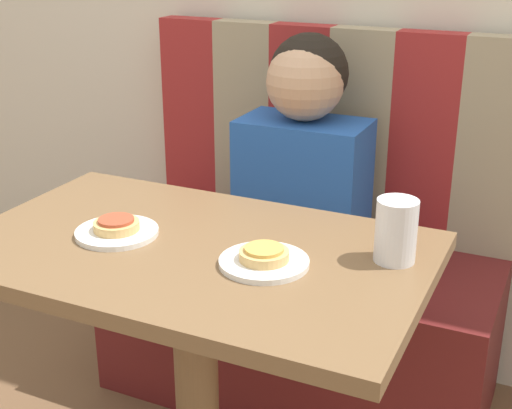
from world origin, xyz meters
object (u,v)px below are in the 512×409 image
plate_left (117,232)px  pizza_left (116,225)px  pizza_right (264,254)px  drinking_cup (396,231)px  plate_right (264,262)px  person (304,144)px

plate_left → pizza_left: 0.02m
pizza_right → drinking_cup: drinking_cup is taller
plate_right → pizza_right: bearing=0.0°
plate_left → drinking_cup: size_ratio=1.39×
pizza_left → plate_right: bearing=0.0°
person → plate_right: bearing=-75.2°
plate_left → drinking_cup: drinking_cup is taller
drinking_cup → pizza_left: bearing=-167.4°
person → pizza_right: person is taller
pizza_left → drinking_cup: bearing=12.6°
person → pizza_left: bearing=-104.8°
plate_left → plate_right: (0.35, 0.00, 0.00)m
plate_left → pizza_left: bearing=0.0°
person → plate_left: bearing=-104.8°
plate_left → pizza_right: size_ratio=1.81×
pizza_left → drinking_cup: 0.60m
person → drinking_cup: person is taller
plate_left → plate_right: same height
drinking_cup → person: bearing=127.0°
plate_left → pizza_right: pizza_right is taller
pizza_right → drinking_cup: 0.27m
plate_left → plate_right: bearing=0.0°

